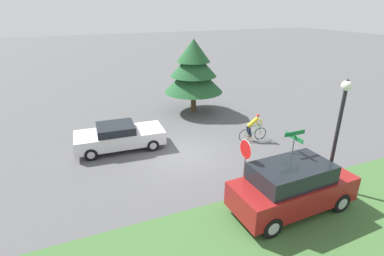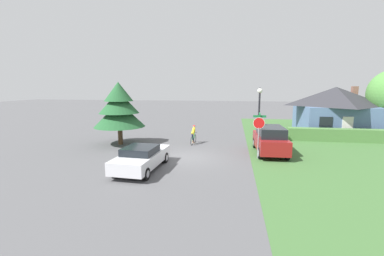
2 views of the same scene
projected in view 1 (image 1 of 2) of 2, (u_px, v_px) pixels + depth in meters
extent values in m
plane|color=#515154|center=(185.00, 155.00, 15.04)|extent=(140.00, 140.00, 0.00)
cube|color=silver|center=(120.00, 137.00, 15.55)|extent=(2.13, 4.58, 0.67)
cube|color=black|center=(116.00, 128.00, 15.29)|extent=(1.75, 1.95, 0.39)
cylinder|color=black|center=(146.00, 133.00, 16.86)|extent=(0.32, 0.64, 0.62)
cylinder|color=#ADADB2|center=(146.00, 133.00, 16.86)|extent=(0.32, 0.38, 0.36)
cylinder|color=black|center=(153.00, 145.00, 15.42)|extent=(0.32, 0.64, 0.62)
cylinder|color=#ADADB2|center=(153.00, 145.00, 15.42)|extent=(0.32, 0.38, 0.36)
cylinder|color=black|center=(90.00, 141.00, 15.91)|extent=(0.32, 0.64, 0.62)
cylinder|color=#ADADB2|center=(90.00, 141.00, 15.91)|extent=(0.32, 0.38, 0.36)
cylinder|color=black|center=(91.00, 154.00, 14.47)|extent=(0.32, 0.64, 0.62)
cylinder|color=#ADADB2|center=(91.00, 154.00, 14.47)|extent=(0.32, 0.38, 0.36)
torus|color=black|center=(245.00, 136.00, 16.47)|extent=(0.11, 0.72, 0.71)
torus|color=black|center=(260.00, 133.00, 16.72)|extent=(0.11, 0.72, 0.71)
cylinder|color=#338C3F|center=(249.00, 132.00, 16.47)|extent=(0.05, 0.17, 0.59)
cylinder|color=#338C3F|center=(255.00, 131.00, 16.54)|extent=(0.10, 0.60, 0.69)
cylinder|color=#338C3F|center=(254.00, 126.00, 16.42)|extent=(0.11, 0.71, 0.12)
cylinder|color=#338C3F|center=(247.00, 136.00, 16.53)|extent=(0.07, 0.32, 0.15)
cylinder|color=#338C3F|center=(246.00, 131.00, 16.40)|extent=(0.05, 0.20, 0.47)
cylinder|color=#338C3F|center=(260.00, 129.00, 16.61)|extent=(0.05, 0.12, 0.55)
cylinder|color=black|center=(260.00, 125.00, 16.49)|extent=(0.44, 0.07, 0.02)
ellipsoid|color=black|center=(248.00, 127.00, 16.33)|extent=(0.10, 0.21, 0.05)
cylinder|color=#262D4C|center=(248.00, 130.00, 16.39)|extent=(0.13, 0.25, 0.49)
cylinder|color=#262D4C|center=(250.00, 131.00, 16.48)|extent=(0.13, 0.25, 0.64)
cylinder|color=tan|center=(248.00, 137.00, 16.55)|extent=(0.08, 0.08, 0.30)
cylinder|color=tan|center=(251.00, 138.00, 16.60)|extent=(0.17, 0.08, 0.21)
cylinder|color=yellow|center=(253.00, 122.00, 16.31)|extent=(0.29, 0.68, 0.58)
cylinder|color=yellow|center=(257.00, 122.00, 16.35)|extent=(0.09, 0.24, 0.35)
cylinder|color=yellow|center=(261.00, 121.00, 16.45)|extent=(0.09, 0.24, 0.35)
sphere|color=tan|center=(258.00, 116.00, 16.25)|extent=(0.19, 0.19, 0.19)
ellipsoid|color=red|center=(258.00, 115.00, 16.23)|extent=(0.22, 0.18, 0.12)
cube|color=maroon|center=(292.00, 191.00, 10.78)|extent=(2.01, 4.62, 0.93)
cube|color=black|center=(292.00, 173.00, 10.42)|extent=(1.73, 2.83, 0.65)
cylinder|color=black|center=(306.00, 179.00, 12.25)|extent=(0.25, 0.76, 0.76)
cylinder|color=#ADADB2|center=(306.00, 179.00, 12.25)|extent=(0.25, 0.45, 0.44)
cylinder|color=black|center=(340.00, 202.00, 10.83)|extent=(0.25, 0.76, 0.76)
cylinder|color=#ADADB2|center=(340.00, 202.00, 10.83)|extent=(0.25, 0.45, 0.44)
cylinder|color=black|center=(242.00, 199.00, 11.05)|extent=(0.25, 0.76, 0.76)
cylinder|color=#ADADB2|center=(242.00, 199.00, 11.05)|extent=(0.25, 0.45, 0.44)
cylinder|color=black|center=(272.00, 227.00, 9.63)|extent=(0.25, 0.76, 0.76)
cylinder|color=#ADADB2|center=(272.00, 227.00, 9.63)|extent=(0.25, 0.45, 0.44)
cylinder|color=gray|center=(243.00, 181.00, 10.96)|extent=(0.07, 0.07, 2.02)
cylinder|color=red|center=(246.00, 150.00, 10.46)|extent=(0.69, 0.03, 0.69)
cylinder|color=silver|center=(246.00, 150.00, 10.46)|extent=(0.73, 0.02, 0.73)
cylinder|color=black|center=(335.00, 142.00, 11.67)|extent=(0.14, 0.14, 4.12)
sphere|color=white|center=(347.00, 86.00, 10.81)|extent=(0.38, 0.38, 0.38)
cone|color=black|center=(348.00, 80.00, 10.74)|extent=(0.23, 0.23, 0.15)
cylinder|color=gray|center=(290.00, 168.00, 11.38)|extent=(0.06, 0.06, 2.48)
cube|color=#197238|center=(294.00, 137.00, 10.88)|extent=(0.90, 0.03, 0.16)
cube|color=#197238|center=(295.00, 133.00, 10.82)|extent=(0.03, 0.90, 0.16)
cylinder|color=#4C3823|center=(193.00, 101.00, 20.99)|extent=(0.37, 0.37, 1.44)
cone|color=#23562D|center=(193.00, 77.00, 20.34)|extent=(4.00, 4.00, 1.97)
cone|color=#23562D|center=(193.00, 63.00, 19.97)|extent=(3.12, 3.12, 1.74)
cone|color=#23562D|center=(193.00, 50.00, 19.65)|extent=(2.24, 2.24, 1.50)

